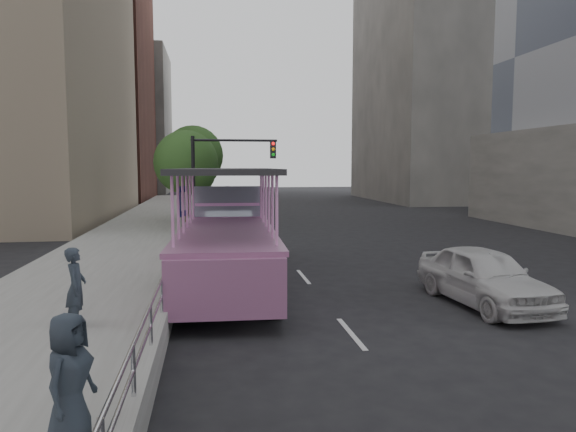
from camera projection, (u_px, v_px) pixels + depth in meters
name	position (u px, v px, depth m)	size (l,w,h in m)	color
ground	(293.00, 311.00, 13.30)	(160.00, 160.00, 0.00)	black
sidewalk	(126.00, 249.00, 22.28)	(5.50, 80.00, 0.30)	#9D9C97
kerb_wall	(175.00, 280.00, 14.76)	(0.24, 30.00, 0.36)	#B0AFAA
guardrail	(175.00, 257.00, 14.70)	(0.07, 22.00, 0.71)	silver
duck_boat	(227.00, 240.00, 16.58)	(3.13, 11.14, 3.67)	black
car	(484.00, 276.00, 13.80)	(1.86, 4.62, 1.57)	silver
pedestrian_near	(76.00, 287.00, 10.94)	(0.63, 0.41, 1.72)	#29323C
pedestrian_far	(69.00, 380.00, 6.22)	(0.82, 0.53, 1.68)	#29323C
parking_sign	(183.00, 222.00, 17.06)	(0.23, 0.67, 3.08)	black
traffic_signal	(218.00, 171.00, 25.01)	(4.20, 0.32, 5.20)	black
street_tree_near	(188.00, 165.00, 28.12)	(3.52, 3.52, 5.72)	#352718
street_tree_far	(195.00, 158.00, 34.01)	(3.97, 3.97, 6.45)	#352718
midrise_brick	(64.00, 82.00, 56.64)	(18.00, 16.00, 26.00)	brown
midrise_stone_a	(464.00, 56.00, 56.95)	(20.00, 20.00, 32.00)	gray
midrise_stone_b	(111.00, 122.00, 72.97)	(16.00, 14.00, 20.00)	gray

